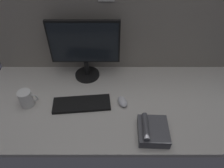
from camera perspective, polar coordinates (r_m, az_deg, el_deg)
ground_plane at (r=143.13cm, az=1.20°, el=-4.58°), size 180.00×80.00×3.00cm
cubicle_wall_back at (r=149.47cm, az=1.16°, el=16.68°), size 180.00×5.50×75.54cm
monitor at (r=146.34cm, az=-7.49°, el=9.82°), size 47.86×18.00×44.16cm
keyboard at (r=139.40cm, az=-8.24°, el=-5.32°), size 38.05×16.38×2.00cm
mouse at (r=138.55cm, az=2.77°, el=-4.74°), size 8.26×10.85×3.40cm
mug_ceramic_white at (r=145.58cm, az=-22.20°, el=-3.66°), size 12.22×8.46×11.17cm
desk_phone at (r=124.75cm, az=10.76°, el=-12.22°), size 17.65×19.58×8.80cm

